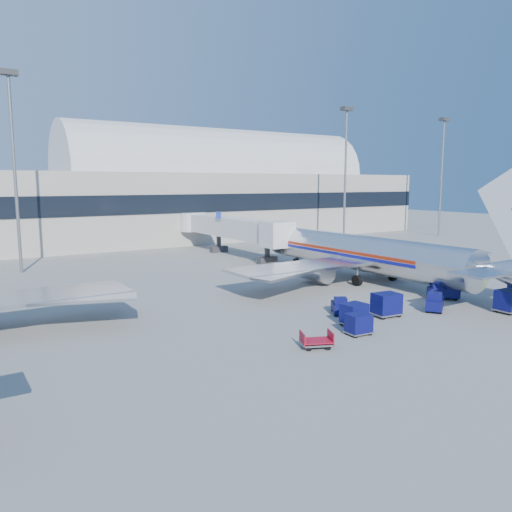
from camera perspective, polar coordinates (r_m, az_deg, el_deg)
ground at (r=44.08m, az=7.71°, el=-5.24°), size 260.00×260.00×0.00m
terminal at (r=89.66m, az=-23.71°, el=5.86°), size 170.00×28.15×21.00m
airliner_main at (r=53.51m, az=12.80°, el=0.22°), size 32.00×37.26×12.07m
jetbridge_near at (r=72.89m, az=-3.48°, el=3.31°), size 4.40×27.50×6.25m
mast_west at (r=63.17m, az=-26.05°, el=11.59°), size 2.00×1.20×22.60m
mast_east at (r=85.35m, az=10.22°, el=11.22°), size 2.00×1.20×22.60m
mast_far_east at (r=103.96m, az=20.53°, el=10.29°), size 2.00×1.20×22.60m
barrier_near at (r=58.29m, az=20.01°, el=-1.89°), size 3.00×0.55×0.90m
barrier_mid at (r=60.93m, az=21.89°, el=-1.57°), size 3.00×0.55×0.90m
barrier_far at (r=63.63m, az=23.62°, el=-1.27°), size 3.00×0.55×0.90m
tug_lead at (r=43.02m, az=19.74°, el=-4.97°), size 2.80×2.46×1.65m
tug_right at (r=47.68m, az=20.50°, el=-3.71°), size 2.85×2.57×1.69m
tug_left at (r=40.20m, az=9.53°, el=-5.65°), size 2.11×2.42×1.42m
cart_train_a at (r=40.14m, az=14.68°, el=-5.35°), size 2.27×1.84×1.84m
cart_train_b at (r=37.22m, az=11.13°, el=-6.49°), size 1.92×1.51×1.62m
cart_train_c at (r=35.02m, az=11.64°, el=-7.58°), size 1.76×1.40×1.47m
cart_solo_near at (r=44.86m, az=26.93°, el=-4.57°), size 2.07×1.58×1.82m
cart_open_red at (r=32.02m, az=6.96°, el=-9.76°), size 2.31×2.02×0.52m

